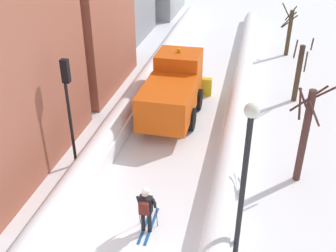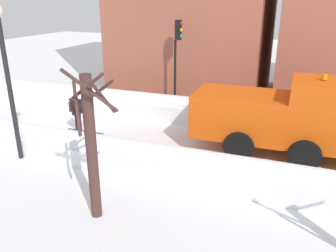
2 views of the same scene
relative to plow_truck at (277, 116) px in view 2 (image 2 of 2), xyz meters
name	(u,v)px [view 2 (image 2 of 2)]	position (x,y,z in m)	size (l,w,h in m)	color
ground_plane	(300,162)	(0.50, 0.99, -1.48)	(80.00, 80.00, 0.00)	white
snowbank_left	(303,123)	(-2.15, 0.99, -0.91)	(1.10, 36.00, 1.22)	white
snowbank_right	(300,186)	(3.14, 0.99, -0.99)	(1.10, 36.00, 1.09)	white
plow_truck	(277,116)	(0.00, 0.00, 0.00)	(3.20, 5.98, 3.12)	#DB510F
skier	(77,110)	(0.81, -8.13, -0.48)	(0.62, 1.80, 1.81)	black
traffic_light_pole	(177,50)	(-3.06, -4.95, 1.72)	(0.28, 0.42, 4.57)	black
street_lamp	(6,67)	(3.77, -8.60, 1.88)	(0.40, 0.40, 5.32)	black
bare_tree_near	(91,143)	(5.83, -4.07, 0.63)	(1.37, 1.36, 4.12)	#482B27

